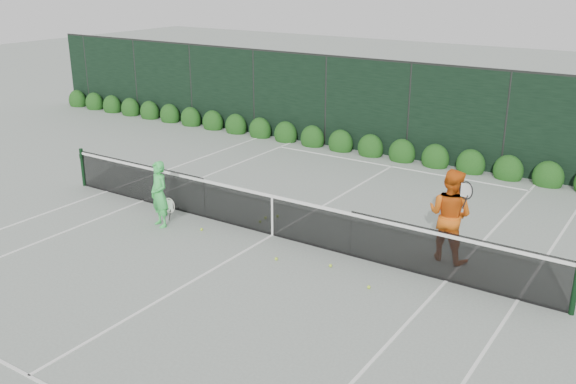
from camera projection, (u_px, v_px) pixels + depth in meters
The scene contains 8 objects.
ground at pixel (273, 235), 14.60m from camera, with size 80.00×80.00×0.00m, color gray.
tennis_net at pixel (271, 213), 14.44m from camera, with size 12.90×0.10×1.07m.
player_woman at pixel (159, 194), 14.89m from camera, with size 0.68×0.54×1.57m.
player_man at pixel (450, 215), 13.11m from camera, with size 1.05×0.87×1.97m.
court_lines at pixel (273, 235), 14.60m from camera, with size 11.03×23.83×0.01m.
windscreen_fence at pixel (189, 208), 11.97m from camera, with size 32.00×21.07×3.06m.
hedge_row at pixel (402, 154), 20.16m from camera, with size 31.66×0.65×0.94m.
tennis_balls at pixel (280, 240), 14.26m from camera, with size 4.59×2.16×0.07m.
Camera 1 is at (7.71, -11.03, 5.76)m, focal length 40.00 mm.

